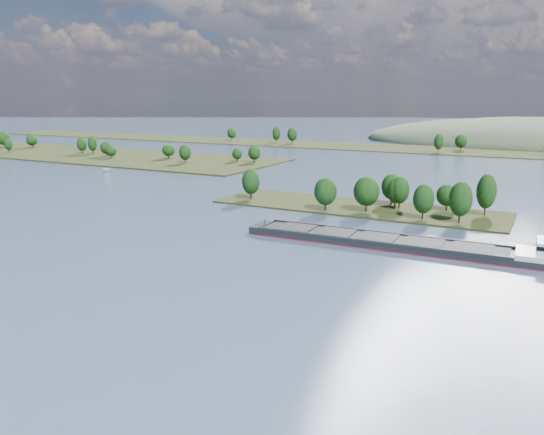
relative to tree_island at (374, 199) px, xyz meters
The scene contains 6 objects.
ground 59.31m from the tree_island, 96.40° to the right, with size 1800.00×1800.00×0.00m, color #3D4E6A.
tree_island is the anchor object (origin of this frame).
left_bank 249.74m from the tree_island, 160.98° to the left, with size 300.00×80.00×14.27m.
back_shoreline 221.02m from the tree_island, 89.72° to the left, with size 900.00×60.00×14.44m.
cargo_barge 49.20m from the tree_island, 55.85° to the right, with size 86.72×13.41×11.69m.
motorboat 153.58m from the tree_island, 169.28° to the left, with size 2.11×5.62×2.17m, color silver.
Camera 1 is at (58.46, 6.98, 37.77)m, focal length 35.00 mm.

